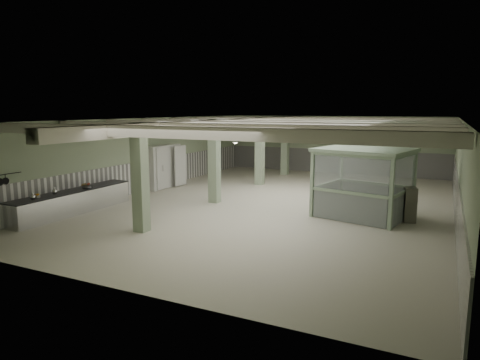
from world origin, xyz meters
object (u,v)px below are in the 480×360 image
at_px(walkin_cooler, 164,166).
at_px(prep_counter, 72,202).
at_px(filing_cabinet, 410,205).
at_px(guard_booth, 364,171).

bearing_deg(walkin_cooler, prep_counter, -89.22).
height_order(prep_counter, walkin_cooler, walkin_cooler).
distance_m(prep_counter, walkin_cooler, 6.21).
bearing_deg(filing_cabinet, walkin_cooler, 157.29).
bearing_deg(prep_counter, guard_booth, 23.17).
relative_size(guard_booth, filing_cabinet, 2.96).
height_order(walkin_cooler, filing_cabinet, walkin_cooler).
height_order(prep_counter, filing_cabinet, filing_cabinet).
relative_size(prep_counter, guard_booth, 1.47).
bearing_deg(guard_booth, filing_cabinet, 10.72).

